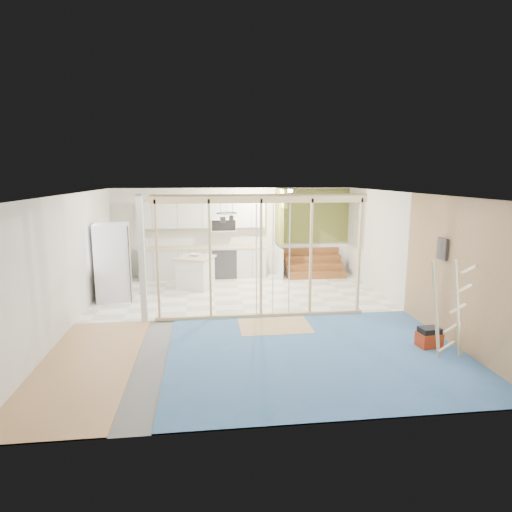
{
  "coord_description": "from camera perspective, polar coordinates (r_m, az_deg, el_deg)",
  "views": [
    {
      "loc": [
        -0.83,
        -8.57,
        2.96
      ],
      "look_at": [
        0.27,
        0.6,
        1.21
      ],
      "focal_mm": 30.0,
      "sensor_mm": 36.0,
      "label": 1
    }
  ],
  "objects": [
    {
      "name": "floor_overlays",
      "position": [
        9.17,
        -0.81,
        -8.05
      ],
      "size": [
        7.0,
        8.0,
        0.03
      ],
      "color": "white",
      "rests_on": "room"
    },
    {
      "name": "soap_bottle_b",
      "position": [
        12.53,
        0.27,
        1.82
      ],
      "size": [
        0.09,
        0.09,
        0.18
      ],
      "primitive_type": "imported",
      "rotation": [
        0.0,
        0.0,
        0.05
      ],
      "color": "silver",
      "rests_on": "base_cabinets"
    },
    {
      "name": "green_partition",
      "position": [
        12.73,
        6.32,
        1.53
      ],
      "size": [
        2.25,
        1.51,
        2.6
      ],
      "color": "olive",
      "rests_on": "room"
    },
    {
      "name": "room",
      "position": [
        8.77,
        -1.27,
        -0.19
      ],
      "size": [
        7.01,
        8.01,
        2.61
      ],
      "color": "slate",
      "rests_on": "ground"
    },
    {
      "name": "soap_bottle_a",
      "position": [
        12.46,
        -14.46,
        1.7
      ],
      "size": [
        0.12,
        0.12,
        0.3
      ],
      "primitive_type": "imported",
      "rotation": [
        0.0,
        0.0,
        0.06
      ],
      "color": "silver",
      "rests_on": "base_cabinets"
    },
    {
      "name": "toolbox",
      "position": [
        8.15,
        22.08,
        -10.09
      ],
      "size": [
        0.42,
        0.33,
        0.37
      ],
      "rotation": [
        0.0,
        0.0,
        0.12
      ],
      "color": "#9A290E",
      "rests_on": "room"
    },
    {
      "name": "ceiling_light",
      "position": [
        11.8,
        4.12,
        8.64
      ],
      "size": [
        0.32,
        0.32,
        0.08
      ],
      "primitive_type": "cylinder",
      "color": "#FFEABF",
      "rests_on": "room"
    },
    {
      "name": "sheathing_panel",
      "position": [
        8.04,
        25.84,
        -2.29
      ],
      "size": [
        0.02,
        4.0,
        2.6
      ],
      "primitive_type": "cube",
      "color": "tan",
      "rests_on": "room"
    },
    {
      "name": "base_cabinets",
      "position": [
        12.22,
        -10.33,
        -1.24
      ],
      "size": [
        4.45,
        2.24,
        0.93
      ],
      "color": "silver",
      "rests_on": "room"
    },
    {
      "name": "island",
      "position": [
        11.42,
        -8.06,
        -2.22
      ],
      "size": [
        1.14,
        1.14,
        0.85
      ],
      "rotation": [
        0.0,
        0.0,
        -0.4
      ],
      "color": "silver",
      "rests_on": "room"
    },
    {
      "name": "upper_cabinets",
      "position": [
        12.44,
        -6.87,
        5.38
      ],
      "size": [
        3.6,
        0.41,
        0.85
      ],
      "color": "silver",
      "rests_on": "room"
    },
    {
      "name": "ladder",
      "position": [
        7.52,
        24.4,
        -6.54
      ],
      "size": [
        0.87,
        0.2,
        1.67
      ],
      "rotation": [
        0.0,
        0.0,
        0.43
      ],
      "color": "#D3BE81",
      "rests_on": "room"
    },
    {
      "name": "pot_rack",
      "position": [
        10.52,
        -3.96,
        5.43
      ],
      "size": [
        0.52,
        0.52,
        0.72
      ],
      "color": "black",
      "rests_on": "room"
    },
    {
      "name": "stud_frame",
      "position": [
        8.7,
        -2.87,
        1.65
      ],
      "size": [
        4.66,
        0.14,
        2.6
      ],
      "color": "tan",
      "rests_on": "room"
    },
    {
      "name": "electrical_panel",
      "position": [
        8.45,
        23.58,
        0.89
      ],
      "size": [
        0.04,
        0.3,
        0.4
      ],
      "primitive_type": "cube",
      "color": "#36363B",
      "rests_on": "room"
    },
    {
      "name": "fridge",
      "position": [
        10.73,
        -18.49,
        -0.79
      ],
      "size": [
        0.91,
        0.88,
        1.84
      ],
      "rotation": [
        0.0,
        0.0,
        0.15
      ],
      "color": "silver",
      "rests_on": "room"
    },
    {
      "name": "bowl",
      "position": [
        11.44,
        -8.12,
        0.16
      ],
      "size": [
        0.31,
        0.31,
        0.06
      ],
      "primitive_type": "imported",
      "rotation": [
        0.0,
        0.0,
        -0.2
      ],
      "color": "silver",
      "rests_on": "island"
    }
  ]
}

